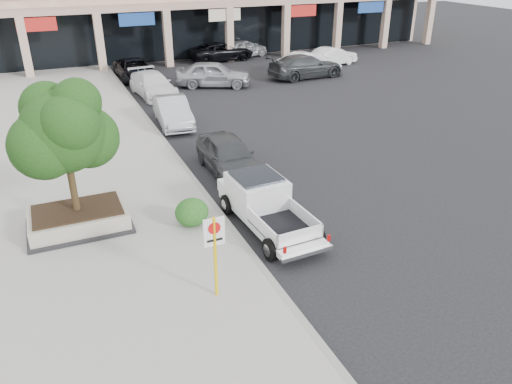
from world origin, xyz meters
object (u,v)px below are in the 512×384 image
(planter_tree, at_px, (67,130))
(lot_car_b, at_px, (309,63))
(curb_car_a, at_px, (229,155))
(pickup_truck, at_px, (269,207))
(lot_car_f, at_px, (332,56))
(curb_car_b, at_px, (173,112))
(curb_car_c, at_px, (153,85))
(planter, at_px, (79,219))
(no_parking_sign, at_px, (215,246))
(lot_car_d, at_px, (221,51))
(lot_car_c, at_px, (306,66))
(lot_car_a, at_px, (213,74))
(curb_car_d, at_px, (135,69))
(lot_car_e, at_px, (243,48))

(planter_tree, height_order, lot_car_b, planter_tree)
(planter_tree, distance_m, curb_car_a, 6.94)
(pickup_truck, bearing_deg, lot_car_f, 51.36)
(curb_car_b, distance_m, curb_car_c, 6.00)
(planter, distance_m, curb_car_c, 16.47)
(curb_car_b, xyz_separation_m, lot_car_b, (11.97, 7.30, 0.08))
(planter, distance_m, curb_car_a, 6.60)
(no_parking_sign, bearing_deg, curb_car_a, 67.12)
(pickup_truck, relative_size, curb_car_c, 1.01)
(planter_tree, relative_size, lot_car_d, 0.76)
(pickup_truck, bearing_deg, lot_car_c, 55.39)
(no_parking_sign, height_order, curb_car_a, no_parking_sign)
(planter_tree, distance_m, curb_car_b, 11.05)
(lot_car_a, bearing_deg, lot_car_b, -61.95)
(lot_car_a, bearing_deg, curb_car_b, 169.60)
(curb_car_d, xyz_separation_m, lot_car_d, (7.69, 3.69, 0.04))
(lot_car_b, relative_size, lot_car_d, 0.91)
(lot_car_d, bearing_deg, lot_car_e, -82.14)
(planter, xyz_separation_m, pickup_truck, (5.70, -2.25, 0.30))
(no_parking_sign, xyz_separation_m, lot_car_b, (14.67, 21.71, -0.84))
(planter, xyz_separation_m, lot_car_c, (16.94, 15.89, 0.32))
(planter_tree, bearing_deg, lot_car_a, 57.85)
(no_parking_sign, height_order, lot_car_d, no_parking_sign)
(curb_car_c, relative_size, lot_car_b, 1.01)
(pickup_truck, distance_m, lot_car_f, 25.76)
(lot_car_a, relative_size, lot_car_c, 0.88)
(planter, bearing_deg, lot_car_c, 43.17)
(curb_car_d, xyz_separation_m, lot_car_a, (4.34, -4.05, 0.13))
(curb_car_a, height_order, curb_car_b, curb_car_a)
(lot_car_a, relative_size, lot_car_e, 1.12)
(no_parking_sign, distance_m, lot_car_e, 31.99)
(lot_car_a, bearing_deg, lot_car_d, 0.21)
(lot_car_e, bearing_deg, lot_car_a, 129.23)
(curb_car_a, bearing_deg, no_parking_sign, -111.85)
(curb_car_c, xyz_separation_m, lot_car_b, (11.63, 1.30, 0.08))
(planter, height_order, lot_car_c, lot_car_c)
(lot_car_e, bearing_deg, pickup_truck, 142.30)
(curb_car_c, bearing_deg, curb_car_a, -94.47)
(curb_car_a, relative_size, lot_car_e, 1.02)
(lot_car_a, bearing_deg, curb_car_d, 70.65)
(planter_tree, relative_size, curb_car_d, 0.80)
(pickup_truck, relative_size, lot_car_d, 0.94)
(no_parking_sign, distance_m, lot_car_f, 29.69)
(planter, relative_size, planter_tree, 0.80)
(curb_car_c, bearing_deg, no_parking_sign, -103.61)
(lot_car_d, bearing_deg, curb_car_a, 155.58)
(lot_car_c, bearing_deg, lot_car_d, 19.45)
(curb_car_c, bearing_deg, curb_car_b, -98.41)
(pickup_truck, bearing_deg, lot_car_e, 66.74)
(curb_car_b, relative_size, lot_car_a, 0.89)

